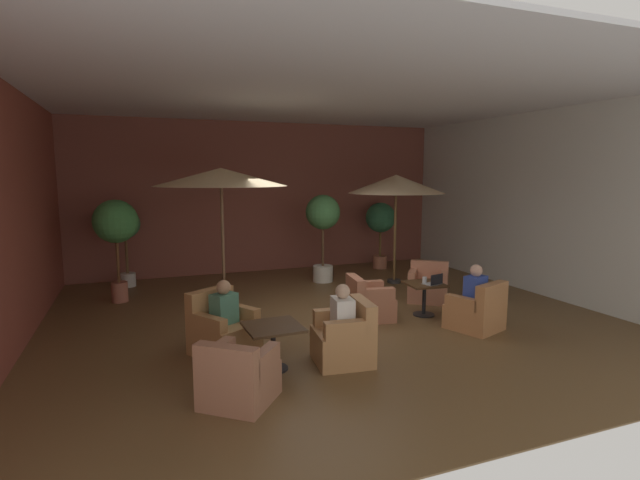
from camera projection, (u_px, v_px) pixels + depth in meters
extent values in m
cube|color=brown|center=(329.00, 317.00, 8.74)|extent=(9.89, 9.21, 0.02)
cube|color=brown|center=(265.00, 197.00, 12.69)|extent=(9.89, 0.08, 3.92)
cube|color=brown|center=(7.00, 219.00, 6.73)|extent=(0.08, 9.21, 3.92)
cube|color=silver|center=(542.00, 203.00, 10.21)|extent=(0.08, 9.21, 3.92)
cube|color=silver|center=(330.00, 94.00, 8.19)|extent=(9.89, 9.21, 0.06)
cylinder|color=black|center=(424.00, 314.00, 8.84)|extent=(0.39, 0.39, 0.02)
cylinder|color=black|center=(424.00, 300.00, 8.80)|extent=(0.07, 0.07, 0.57)
cube|color=#432B17|center=(425.00, 284.00, 8.76)|extent=(0.71, 0.71, 0.03)
cube|color=#AC684B|center=(371.00, 308.00, 8.59)|extent=(0.83, 0.82, 0.41)
cube|color=#AC684B|center=(355.00, 287.00, 8.47)|extent=(0.27, 0.74, 0.37)
cube|color=#AC684B|center=(368.00, 287.00, 8.83)|extent=(0.59, 0.23, 0.22)
cube|color=#AC684B|center=(378.00, 294.00, 8.28)|extent=(0.59, 0.23, 0.22)
cube|color=#B67545|center=(474.00, 317.00, 8.04)|extent=(0.95, 0.98, 0.41)
cube|color=#B67545|center=(492.00, 296.00, 7.75)|extent=(0.75, 0.41, 0.43)
cube|color=#B67545|center=(463.00, 303.00, 7.84)|extent=(0.34, 0.62, 0.19)
cube|color=#B67545|center=(482.00, 297.00, 8.22)|extent=(0.34, 0.62, 0.19)
cube|color=#B57052|center=(428.00, 291.00, 9.80)|extent=(1.05, 1.04, 0.40)
cube|color=#B57052|center=(429.00, 270.00, 10.01)|extent=(0.71, 0.59, 0.38)
cube|color=#B57052|center=(444.00, 278.00, 9.62)|extent=(0.45, 0.53, 0.22)
cube|color=#B57052|center=(413.00, 276.00, 9.80)|extent=(0.45, 0.53, 0.22)
cylinder|color=black|center=(274.00, 368.00, 6.40)|extent=(0.39, 0.39, 0.02)
cylinder|color=black|center=(273.00, 349.00, 6.36)|extent=(0.07, 0.07, 0.57)
cube|color=#422B18|center=(273.00, 327.00, 6.32)|extent=(0.75, 0.75, 0.03)
cube|color=#A97444|center=(225.00, 338.00, 6.95)|extent=(1.08, 1.08, 0.45)
cube|color=#A97444|center=(210.00, 304.00, 7.07)|extent=(0.75, 0.56, 0.46)
cube|color=#A97444|center=(243.00, 312.00, 7.13)|extent=(0.45, 0.60, 0.19)
cube|color=#A97444|center=(209.00, 323.00, 6.63)|extent=(0.45, 0.60, 0.19)
cube|color=#A56B50|center=(240.00, 385.00, 5.47)|extent=(1.04, 1.05, 0.41)
cube|color=#A56B50|center=(226.00, 362.00, 5.14)|extent=(0.67, 0.59, 0.37)
cube|color=#A56B50|center=(218.00, 354.00, 5.56)|extent=(0.48, 0.55, 0.23)
cube|color=#A56B50|center=(264.00, 360.00, 5.38)|extent=(0.48, 0.55, 0.23)
cube|color=#B07848|center=(342.00, 346.00, 6.60)|extent=(0.83, 0.82, 0.46)
cube|color=#B07848|center=(363.00, 314.00, 6.62)|extent=(0.25, 0.75, 0.41)
cube|color=#B07848|center=(346.00, 329.00, 6.27)|extent=(0.60, 0.22, 0.23)
cube|color=#B07848|center=(334.00, 317.00, 6.83)|extent=(0.60, 0.22, 0.23)
cylinder|color=#2D2D2D|center=(225.00, 301.00, 9.66)|extent=(0.32, 0.32, 0.08)
cylinder|color=brown|center=(223.00, 238.00, 9.48)|extent=(0.06, 0.06, 2.66)
cone|color=beige|center=(221.00, 177.00, 9.31)|extent=(2.59, 2.59, 0.35)
cylinder|color=#2D2D2D|center=(394.00, 281.00, 11.45)|extent=(0.32, 0.32, 0.08)
cylinder|color=brown|center=(395.00, 231.00, 11.28)|extent=(0.06, 0.06, 2.51)
cone|color=beige|center=(396.00, 184.00, 11.13)|extent=(2.25, 2.25, 0.43)
cylinder|color=#A65F4A|center=(120.00, 292.00, 9.73)|extent=(0.32, 0.32, 0.41)
cylinder|color=brown|center=(118.00, 261.00, 9.64)|extent=(0.06, 0.06, 0.87)
sphere|color=#3E8341|center=(115.00, 221.00, 9.53)|extent=(0.87, 0.87, 0.87)
cylinder|color=silver|center=(128.00, 280.00, 11.05)|extent=(0.35, 0.35, 0.31)
cylinder|color=brown|center=(127.00, 255.00, 10.96)|extent=(0.06, 0.06, 0.86)
sphere|color=#3A6E43|center=(125.00, 224.00, 10.86)|extent=(0.67, 0.67, 0.67)
cylinder|color=beige|center=(323.00, 274.00, 11.56)|extent=(0.48, 0.48, 0.39)
cylinder|color=brown|center=(323.00, 246.00, 11.47)|extent=(0.06, 0.06, 0.94)
sphere|color=#3C703C|center=(323.00, 212.00, 11.35)|extent=(0.83, 0.83, 0.83)
cylinder|color=#AE674B|center=(380.00, 262.00, 13.18)|extent=(0.39, 0.39, 0.35)
cylinder|color=brown|center=(380.00, 243.00, 13.10)|extent=(0.06, 0.06, 0.71)
sphere|color=#2C6541|center=(381.00, 218.00, 13.00)|extent=(0.81, 0.81, 0.81)
cube|color=silver|center=(342.00, 314.00, 6.54)|extent=(0.30, 0.39, 0.46)
sphere|color=tan|center=(343.00, 291.00, 6.50)|extent=(0.20, 0.20, 0.20)
cube|color=#2F44A0|center=(475.00, 291.00, 7.97)|extent=(0.42, 0.36, 0.50)
sphere|color=tan|center=(476.00, 271.00, 7.93)|extent=(0.20, 0.20, 0.20)
cube|color=#43755C|center=(224.00, 308.00, 6.89)|extent=(0.43, 0.40, 0.44)
sphere|color=#A57958|center=(223.00, 287.00, 6.84)|extent=(0.21, 0.21, 0.21)
cylinder|color=white|center=(425.00, 280.00, 8.77)|extent=(0.08, 0.08, 0.11)
cube|color=#9EA0A5|center=(432.00, 284.00, 8.68)|extent=(0.35, 0.29, 0.01)
cube|color=black|center=(437.00, 279.00, 8.58)|extent=(0.30, 0.08, 0.19)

